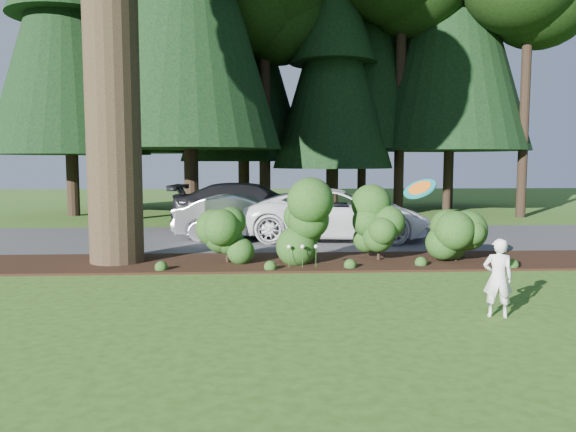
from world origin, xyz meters
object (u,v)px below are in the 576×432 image
object	(u,v)px
car_dark_suv	(252,206)
car_white_suv	(337,214)
car_silver_wagon	(243,217)
frisbee	(420,189)
child	(498,278)

from	to	relation	value
car_dark_suv	car_white_suv	bearing A→B (deg)	-131.87
car_silver_wagon	car_dark_suv	distance (m)	2.60
frisbee	car_white_suv	bearing A→B (deg)	90.41
car_dark_suv	car_silver_wagon	bearing A→B (deg)	179.32
car_white_suv	car_dark_suv	bearing A→B (deg)	49.45
child	frisbee	size ratio (longest dim) A/B	2.32
car_white_suv	car_dark_suv	size ratio (longest dim) A/B	0.99
car_white_suv	car_dark_suv	distance (m)	3.81
car_silver_wagon	child	distance (m)	9.69
car_white_suv	frisbee	distance (m)	8.66
car_silver_wagon	car_white_suv	size ratio (longest dim) A/B	0.74
child	car_white_suv	bearing A→B (deg)	-67.80
car_silver_wagon	car_dark_suv	world-z (taller)	car_dark_suv
car_silver_wagon	car_white_suv	world-z (taller)	car_white_suv
car_silver_wagon	frisbee	size ratio (longest dim) A/B	7.79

